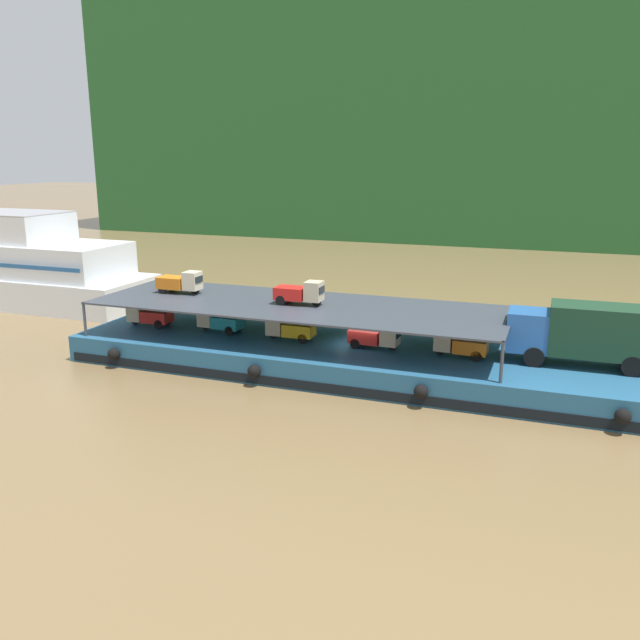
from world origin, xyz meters
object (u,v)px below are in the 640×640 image
Objects in this scene: mini_truck_lower_aft at (220,320)px; mini_truck_lower_bow at (460,344)px; mini_truck_upper_stern at (180,282)px; cargo_barge at (360,358)px; mini_truck_lower_stern at (149,315)px; mini_truck_lower_fore at (375,336)px; covered_lorry at (583,333)px; mini_truck_lower_mid at (290,328)px; mini_truck_upper_mid at (300,293)px.

mini_truck_lower_aft is 1.00× the size of mini_truck_lower_bow.
mini_truck_upper_stern is at bearing 177.66° from mini_truck_lower_bow.
cargo_barge is at bearing 1.40° from mini_truck_lower_aft.
mini_truck_lower_stern is at bearing -153.18° from mini_truck_upper_stern.
mini_truck_upper_stern is at bearing 168.37° from mini_truck_lower_aft.
mini_truck_lower_stern is at bearing -179.38° from mini_truck_lower_fore.
mini_truck_lower_stern and mini_truck_lower_aft have the same top height.
mini_truck_lower_stern is 1.02× the size of mini_truck_upper_stern.
mini_truck_lower_aft and mini_truck_lower_bow have the same top height.
mini_truck_lower_mid is at bearing -177.17° from covered_lorry.
cargo_barge is 8.77m from mini_truck_lower_aft.
covered_lorry is (11.40, 0.34, 2.45)m from cargo_barge.
mini_truck_lower_stern is 1.02× the size of mini_truck_upper_mid.
mini_truck_upper_mid is (0.48, 0.43, 2.00)m from mini_truck_lower_mid.
mini_truck_lower_bow is at bearing 0.71° from mini_truck_lower_fore.
mini_truck_lower_bow is at bearing 0.64° from mini_truck_lower_stern.
mini_truck_upper_stern is (-22.99, 0.06, 1.00)m from covered_lorry.
mini_truck_lower_aft is 1.00× the size of mini_truck_lower_mid.
mini_truck_lower_mid is 1.00× the size of mini_truck_lower_fore.
mini_truck_upper_stern is (1.80, 0.91, 2.00)m from mini_truck_lower_stern.
cargo_barge is 11.73× the size of mini_truck_lower_fore.
covered_lorry is at bearing 2.83° from mini_truck_lower_mid.
mini_truck_lower_fore and mini_truck_lower_bow have the same top height.
mini_truck_lower_aft is at bearing 179.63° from mini_truck_lower_bow.
mini_truck_lower_bow is (14.14, -0.09, 0.00)m from mini_truck_lower_aft.
mini_truck_lower_mid is at bearing -6.24° from mini_truck_upper_stern.
mini_truck_lower_stern is 2.84m from mini_truck_upper_stern.
mini_truck_lower_aft is at bearing 177.29° from mini_truck_lower_mid.
cargo_barge is 13.48m from mini_truck_lower_stern.
covered_lorry is 24.83m from mini_truck_lower_stern.
mini_truck_upper_stern reaches higher than mini_truck_lower_mid.
mini_truck_lower_mid reaches higher than cargo_barge.
mini_truck_lower_bow is (4.53, 0.06, 0.00)m from mini_truck_lower_fore.
mini_truck_lower_fore is 12.73m from mini_truck_upper_stern.
mini_truck_lower_stern and mini_truck_lower_mid have the same top height.
mini_truck_upper_mid is at bearing -2.84° from mini_truck_upper_stern.
mini_truck_lower_aft is 1.02× the size of mini_truck_upper_mid.
cargo_barge is 1.77m from mini_truck_lower_fore.
mini_truck_lower_aft is (-8.65, -0.21, 1.44)m from cargo_barge.
cargo_barge is 4.16× the size of covered_lorry.
mini_truck_upper_stern is (-11.59, 0.40, 3.44)m from cargo_barge.
mini_truck_lower_aft is 14.14m from mini_truck_lower_bow.
mini_truck_lower_aft is at bearing -178.44° from covered_lorry.
mini_truck_upper_stern is 1.00× the size of mini_truck_upper_mid.
mini_truck_lower_stern is at bearing -177.02° from mini_truck_upper_mid.
mini_truck_lower_aft is 9.61m from mini_truck_lower_fore.
mini_truck_lower_stern is 18.89m from mini_truck_lower_bow.
mini_truck_lower_mid is 7.84m from mini_truck_upper_stern.
cargo_barge is 11.94× the size of mini_truck_upper_stern.
mini_truck_upper_mid reaches higher than mini_truck_lower_fore.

